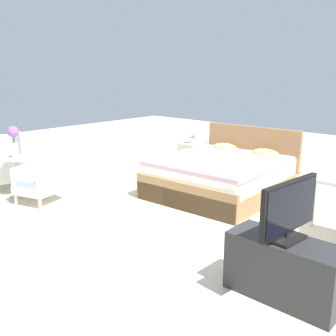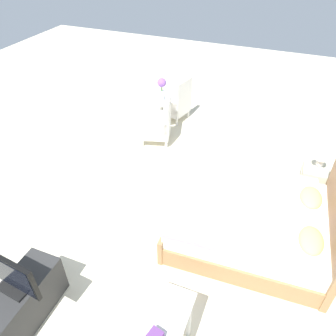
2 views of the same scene
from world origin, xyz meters
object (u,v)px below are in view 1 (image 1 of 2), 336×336
Objects in this scene: flower_vase at (14,138)px; table_lamp at (193,132)px; tv_stand at (284,269)px; side_table at (17,172)px; armchair_by_window_right at (41,177)px; bed at (223,175)px; armchair_by_window_left at (10,166)px; nightstand at (192,158)px; tv_flatscreen at (289,210)px.

flower_vase is 1.45× the size of table_lamp.
side_table is at bearing -177.73° from tv_stand.
bed is at bearing 50.48° from armchair_by_window_right.
bed is 2.19× the size of tv_stand.
bed is at bearing 45.27° from flower_vase.
armchair_by_window_right is 1.93× the size of flower_vase.
flower_vase reaches higher than armchair_by_window_left.
nightstand is 4.29m from tv_stand.
tv_flatscreen reaches higher than table_lamp.
armchair_by_window_left reaches higher than tv_stand.
armchair_by_window_left is 1.23× the size of tv_flatscreen.
flower_vase reaches higher than tv_flatscreen.
table_lamp reaches higher than nightstand.
tv_flatscreen is at bearing -45.21° from bed.
side_table is at bearing -177.73° from tv_flatscreen.
tv_flatscreen is at bearing -40.60° from nightstand.
bed reaches higher than table_lamp.
tv_flatscreen is at bearing 2.27° from flower_vase.
armchair_by_window_left is at bearing -118.23° from nightstand.
tv_stand is (4.30, 0.17, -0.64)m from flower_vase.
table_lamp is (0.00, 0.00, 0.49)m from nightstand.
armchair_by_window_left is at bearing -141.92° from bed.
bed is at bearing 134.76° from tv_stand.
side_table is at bearing -134.73° from bed.
armchair_by_window_right is 3.85m from tv_flatscreen.
tv_stand is at bearing -40.62° from table_lamp.
tv_stand is (4.30, 0.17, -0.12)m from side_table.
armchair_by_window_left is 4.78m from tv_stand.
table_lamp is 4.29m from tv_flatscreen.
armchair_by_window_left is 1.66× the size of nightstand.
armchair_by_window_right reaches higher than tv_stand.
table_lamp is at bearing 61.77° from armchair_by_window_left.
armchair_by_window_left is 4.80m from tv_flatscreen.
nightstand is (1.52, 2.84, -0.10)m from armchair_by_window_left.
table_lamp is at bearing 139.40° from tv_flatscreen.
nightstand is 0.74× the size of tv_flatscreen.
flower_vase is 0.64× the size of tv_flatscreen.
nightstand is at bearing 139.39° from tv_stand.
tv_flatscreen reaches higher than bed.
armchair_by_window_right is 2.79× the size of table_lamp.
armchair_by_window_left is at bearing 179.95° from armchair_by_window_right.
side_table is (0.48, -0.13, 0.01)m from armchair_by_window_left.
nightstand is at bearing 70.63° from flower_vase.
table_lamp is 0.34× the size of tv_stand.
tv_stand is at bearing -45.24° from bed.
armchair_by_window_right is 2.92m from table_lamp.
armchair_by_window_left is at bearing 165.18° from flower_vase.
flower_vase is at bearing -109.37° from nightstand.
armchair_by_window_right is 1.50× the size of side_table.
flower_vase is (-0.48, -0.13, 0.53)m from armchair_by_window_right.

